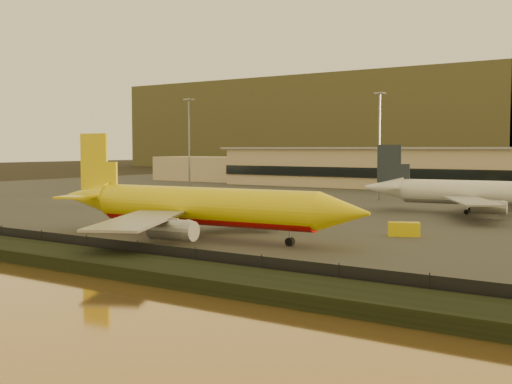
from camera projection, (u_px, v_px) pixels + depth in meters
ground at (199, 247)px, 80.74m from camera, size 900.00×900.00×0.00m
embankment at (96, 261)px, 66.62m from camera, size 320.00×7.00×1.40m
tarmac at (440, 198)px, 159.39m from camera, size 320.00×220.00×0.20m
perimeter_fence at (124, 251)px, 69.89m from camera, size 300.00×0.05×2.20m
terminal_building at (425, 169)px, 192.35m from camera, size 202.00×25.00×12.60m
apron_light_masts at (482, 133)px, 133.42m from camera, size 152.20×12.20×25.40m
dhl_cargo_jet at (200, 207)px, 87.00m from camera, size 48.47×47.32×14.47m
white_narrowbody_jet at (482, 193)px, 119.16m from camera, size 45.12×43.78×12.96m
gse_vehicle_yellow at (404, 229)px, 89.50m from camera, size 4.74×3.58×1.94m
gse_vehicle_white at (275, 211)px, 115.74m from camera, size 4.41×2.11×1.95m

